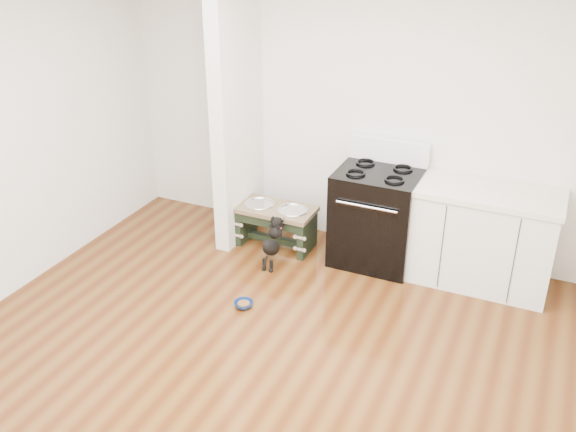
# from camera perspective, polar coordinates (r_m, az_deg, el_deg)

# --- Properties ---
(ground) EXTENTS (5.00, 5.00, 0.00)m
(ground) POSITION_cam_1_polar(r_m,az_deg,el_deg) (4.75, -3.55, -15.30)
(ground) COLOR #4A230D
(ground) RESTS_ON ground
(room_shell) EXTENTS (5.00, 5.00, 5.00)m
(room_shell) POSITION_cam_1_polar(r_m,az_deg,el_deg) (3.86, -4.21, 2.90)
(room_shell) COLOR silver
(room_shell) RESTS_ON ground
(partition_wall) EXTENTS (0.15, 0.80, 2.70)m
(partition_wall) POSITION_cam_1_polar(r_m,az_deg,el_deg) (6.22, -4.57, 9.51)
(partition_wall) COLOR silver
(partition_wall) RESTS_ON ground
(oven_range) EXTENTS (0.76, 0.69, 1.14)m
(oven_range) POSITION_cam_1_polar(r_m,az_deg,el_deg) (6.08, 7.88, 0.08)
(oven_range) COLOR black
(oven_range) RESTS_ON ground
(cabinet_run) EXTENTS (1.24, 0.64, 0.91)m
(cabinet_run) POSITION_cam_1_polar(r_m,az_deg,el_deg) (5.95, 16.96, -1.80)
(cabinet_run) COLOR silver
(cabinet_run) RESTS_ON ground
(dog_feeder) EXTENTS (0.77, 0.41, 0.44)m
(dog_feeder) POSITION_cam_1_polar(r_m,az_deg,el_deg) (6.35, -1.10, -0.24)
(dog_feeder) COLOR black
(dog_feeder) RESTS_ON ground
(puppy) EXTENTS (0.14, 0.40, 0.47)m
(puppy) POSITION_cam_1_polar(r_m,az_deg,el_deg) (6.03, -1.36, -2.25)
(puppy) COLOR black
(puppy) RESTS_ON ground
(floor_bowl) EXTENTS (0.21, 0.21, 0.05)m
(floor_bowl) POSITION_cam_1_polar(r_m,az_deg,el_deg) (5.57, -3.96, -7.84)
(floor_bowl) COLOR navy
(floor_bowl) RESTS_ON ground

